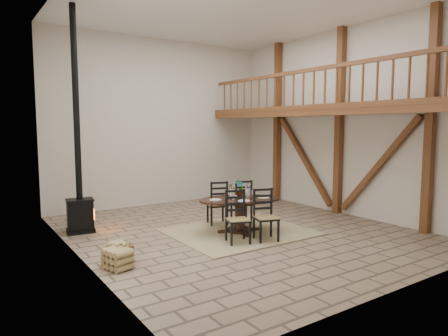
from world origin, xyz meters
TOP-DOWN VIEW (x-y plane):
  - ground at (0.00, 0.00)m, footprint 8.00×8.00m
  - room_shell at (1.19, 0.00)m, footprint 7.02×8.02m
  - rug at (-0.04, -0.12)m, footprint 3.00×2.50m
  - dining_table at (-0.04, -0.12)m, footprint 2.12×2.30m
  - wood_stove at (-3.03, 1.87)m, footprint 0.65×0.53m
  - log_basket at (-3.00, -0.63)m, footprint 0.49×0.49m
  - log_stack at (-3.13, -0.88)m, footprint 0.46×0.55m

SIDE VIEW (x-z plane):
  - ground at x=0.00m, z-range 0.00..0.00m
  - rug at x=-0.04m, z-range 0.00..0.02m
  - log_basket at x=-3.00m, z-range -0.03..0.38m
  - log_stack at x=-3.13m, z-range 0.00..0.35m
  - dining_table at x=-0.04m, z-range -0.16..1.04m
  - wood_stove at x=-3.03m, z-range -1.35..3.65m
  - room_shell at x=1.19m, z-range 0.51..5.52m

